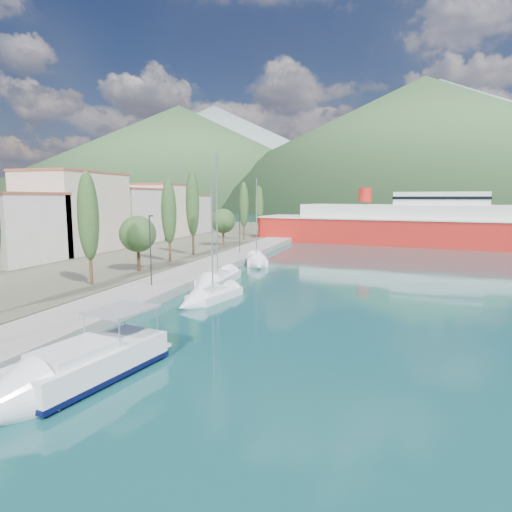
% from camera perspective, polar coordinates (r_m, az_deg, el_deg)
% --- Properties ---
extents(ground, '(1400.00, 1400.00, 0.00)m').
position_cam_1_polar(ground, '(140.57, 12.56, 4.18)').
color(ground, '#144648').
extents(quay, '(5.00, 88.00, 0.80)m').
position_cam_1_polar(quay, '(50.43, -5.88, -1.33)').
color(quay, gray).
rests_on(quay, ground).
extents(land_strip, '(70.00, 148.00, 0.70)m').
position_cam_1_polar(land_strip, '(80.41, -28.76, 1.10)').
color(land_strip, '#565644').
rests_on(land_strip, ground).
extents(hills_far, '(1480.00, 900.00, 180.00)m').
position_cam_1_polar(hills_far, '(655.11, 28.70, 12.88)').
color(hills_far, gray).
rests_on(hills_far, ground).
extents(hills_near, '(1010.00, 520.00, 115.00)m').
position_cam_1_polar(hills_near, '(404.23, 29.95, 12.54)').
color(hills_near, '#355630').
rests_on(hills_near, ground).
extents(town_buildings, '(9.20, 69.20, 11.30)m').
position_cam_1_polar(town_buildings, '(70.86, -19.93, 5.06)').
color(town_buildings, beige).
rests_on(town_buildings, land_strip).
extents(tree_row, '(3.90, 64.60, 11.29)m').
position_cam_1_polar(tree_row, '(57.36, -8.76, 5.34)').
color(tree_row, '#47301E').
rests_on(tree_row, land_strip).
extents(lamp_posts, '(0.15, 43.21, 6.06)m').
position_cam_1_polar(lamp_posts, '(39.23, -12.70, 1.35)').
color(lamp_posts, '#2D2D33').
rests_on(lamp_posts, quay).
extents(motor_cruiser, '(4.71, 10.40, 3.70)m').
position_cam_1_polar(motor_cruiser, '(20.79, -24.65, -14.78)').
color(motor_cruiser, black).
rests_on(motor_cruiser, ground).
extents(sailboat_near, '(3.79, 7.52, 10.37)m').
position_cam_1_polar(sailboat_near, '(34.39, -7.18, -5.83)').
color(sailboat_near, silver).
rests_on(sailboat_near, ground).
extents(sailboat_mid, '(2.76, 9.48, 13.55)m').
position_cam_1_polar(sailboat_mid, '(40.52, -6.02, -3.68)').
color(sailboat_mid, silver).
rests_on(sailboat_mid, ground).
extents(sailboat_far, '(5.12, 8.36, 11.71)m').
position_cam_1_polar(sailboat_far, '(52.64, 0.17, -0.99)').
color(sailboat_far, silver).
rests_on(sailboat_far, ground).
extents(ferry, '(55.10, 19.08, 10.73)m').
position_cam_1_polar(ferry, '(81.89, 19.51, 3.77)').
color(ferry, red).
rests_on(ferry, ground).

